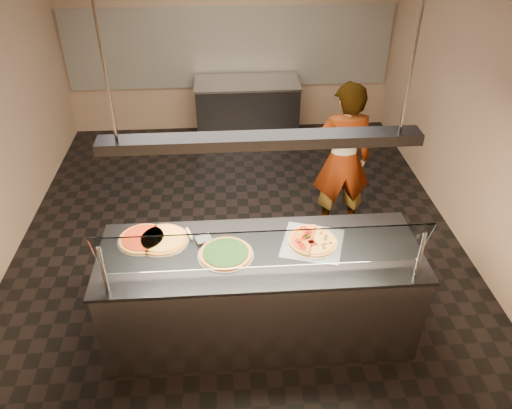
{
  "coord_description": "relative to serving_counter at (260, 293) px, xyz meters",
  "views": [
    {
      "loc": [
        -0.14,
        -4.53,
        3.56
      ],
      "look_at": [
        0.13,
        -0.81,
        1.02
      ],
      "focal_mm": 35.0,
      "sensor_mm": 36.0,
      "label": 1
    }
  ],
  "objects": [
    {
      "name": "serving_counter",
      "position": [
        0.0,
        0.0,
        0.0
      ],
      "size": [
        2.67,
        0.94,
        0.93
      ],
      "color": "#B7B7BC",
      "rests_on": "ground"
    },
    {
      "name": "half_pizza_sausage",
      "position": [
        0.55,
        0.08,
        0.49
      ],
      "size": [
        0.32,
        0.45,
        0.04
      ],
      "color": "#9D5B21",
      "rests_on": "perforated_tray"
    },
    {
      "name": "perforated_tray",
      "position": [
        0.45,
        0.08,
        0.47
      ],
      "size": [
        0.61,
        0.61,
        0.01
      ],
      "color": "silver",
      "rests_on": "serving_counter"
    },
    {
      "name": "heat_lamp_housing",
      "position": [
        0.0,
        0.0,
        1.48
      ],
      "size": [
        2.3,
        0.18,
        0.08
      ],
      "primitive_type": "cube",
      "color": "#2D2D32",
      "rests_on": "ceiling"
    },
    {
      "name": "prep_table",
      "position": [
        0.11,
        3.92,
        0.0
      ],
      "size": [
        1.55,
        0.74,
        0.93
      ],
      "color": "#2D2D32",
      "rests_on": "ground"
    },
    {
      "name": "pizza_tomato",
      "position": [
        -0.98,
        0.23,
        0.48
      ],
      "size": [
        0.43,
        0.43,
        0.03
      ],
      "color": "silver",
      "rests_on": "serving_counter"
    },
    {
      "name": "worker",
      "position": [
        1.03,
        1.56,
        0.42
      ],
      "size": [
        0.66,
        0.44,
        1.78
      ],
      "primitive_type": "imported",
      "rotation": [
        0.0,
        0.0,
        3.16
      ],
      "color": "#312E37",
      "rests_on": "ground"
    },
    {
      "name": "pizza_cheese",
      "position": [
        -0.81,
        0.21,
        0.48
      ],
      "size": [
        0.45,
        0.45,
        0.03
      ],
      "color": "silver",
      "rests_on": "serving_counter"
    },
    {
      "name": "pizza_spatula",
      "position": [
        -0.54,
        0.22,
        0.49
      ],
      "size": [
        0.24,
        0.22,
        0.02
      ],
      "color": "#B7B7BC",
      "rests_on": "pizza_spinach"
    },
    {
      "name": "tile_band",
      "position": [
        -0.12,
        4.35,
        0.83
      ],
      "size": [
        4.9,
        0.02,
        1.2
      ],
      "primitive_type": "cube",
      "color": "silver",
      "rests_on": "wall_back"
    },
    {
      "name": "half_pizza_pepperoni",
      "position": [
        0.35,
        0.08,
        0.5
      ],
      "size": [
        0.32,
        0.45,
        0.05
      ],
      "color": "#9D5B21",
      "rests_on": "perforated_tray"
    },
    {
      "name": "lamp_rod_left",
      "position": [
        -1.0,
        0.0,
        2.03
      ],
      "size": [
        0.02,
        0.02,
        1.01
      ],
      "primitive_type": "cylinder",
      "color": "#B7B7BC",
      "rests_on": "ceiling"
    },
    {
      "name": "lamp_rod_right",
      "position": [
        1.0,
        0.0,
        2.03
      ],
      "size": [
        0.02,
        0.02,
        1.01
      ],
      "primitive_type": "cylinder",
      "color": "#B7B7BC",
      "rests_on": "ceiling"
    },
    {
      "name": "wall_back",
      "position": [
        -0.12,
        4.38,
        1.03
      ],
      "size": [
        5.0,
        0.02,
        3.0
      ],
      "primitive_type": "cube",
      "color": "#9B7E64",
      "rests_on": "ground"
    },
    {
      "name": "pizza_spinach",
      "position": [
        -0.28,
        -0.02,
        0.48
      ],
      "size": [
        0.46,
        0.46,
        0.03
      ],
      "color": "silver",
      "rests_on": "serving_counter"
    },
    {
      "name": "ground",
      "position": [
        -0.12,
        1.37,
        -0.48
      ],
      "size": [
        5.0,
        6.0,
        0.02
      ],
      "primitive_type": "cube",
      "color": "black",
      "rests_on": "ground"
    },
    {
      "name": "wall_right",
      "position": [
        2.39,
        1.37,
        1.03
      ],
      "size": [
        0.02,
        6.0,
        3.0
      ],
      "primitive_type": "cube",
      "color": "#9B7E64",
      "rests_on": "ground"
    },
    {
      "name": "wall_front",
      "position": [
        -0.12,
        -1.64,
        1.03
      ],
      "size": [
        5.0,
        0.02,
        3.0
      ],
      "primitive_type": "cube",
      "color": "#9B7E64",
      "rests_on": "ground"
    },
    {
      "name": "sneeze_guard",
      "position": [
        0.0,
        -0.34,
        0.76
      ],
      "size": [
        2.43,
        0.18,
        0.54
      ],
      "color": "#B7B7BC",
      "rests_on": "serving_counter"
    }
  ]
}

